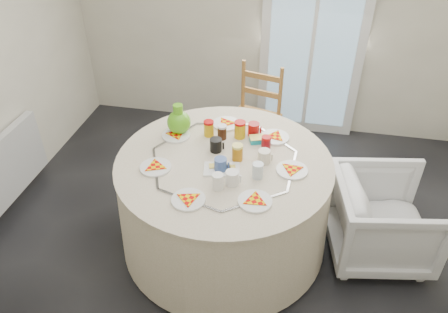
% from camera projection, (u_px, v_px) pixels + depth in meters
% --- Properties ---
extents(floor, '(4.00, 4.00, 0.00)m').
position_uv_depth(floor, '(234.00, 258.00, 3.29)').
color(floor, black).
rests_on(floor, ground).
extents(wall_back, '(4.00, 0.02, 2.60)m').
position_uv_depth(wall_back, '(274.00, 4.00, 4.11)').
color(wall_back, '#BCB5A3').
rests_on(wall_back, floor).
extents(glass_door, '(1.00, 0.08, 2.10)m').
position_uv_depth(glass_door, '(314.00, 35.00, 4.16)').
color(glass_door, silver).
rests_on(glass_door, floor).
extents(radiator, '(0.07, 1.00, 0.55)m').
position_uv_depth(radiator, '(4.00, 171.00, 3.54)').
color(radiator, silver).
rests_on(radiator, floor).
extents(table, '(1.55, 1.55, 0.78)m').
position_uv_depth(table, '(224.00, 203.00, 3.23)').
color(table, beige).
rests_on(table, floor).
extents(wooden_chair, '(0.52, 0.50, 0.96)m').
position_uv_depth(wooden_chair, '(253.00, 119.00, 4.02)').
color(wooden_chair, '#9D6C36').
rests_on(wooden_chair, floor).
extents(armchair, '(0.76, 0.80, 0.72)m').
position_uv_depth(armchair, '(384.00, 213.00, 3.12)').
color(armchair, silver).
rests_on(armchair, floor).
extents(place_settings, '(1.45, 1.45, 0.02)m').
position_uv_depth(place_settings, '(224.00, 160.00, 3.00)').
color(place_settings, white).
rests_on(place_settings, table).
extents(jar_cluster, '(0.54, 0.35, 0.15)m').
position_uv_depth(jar_cluster, '(235.00, 136.00, 3.15)').
color(jar_cluster, '#994D20').
rests_on(jar_cluster, table).
extents(butter_tub, '(0.13, 0.11, 0.04)m').
position_uv_depth(butter_tub, '(257.00, 140.00, 3.17)').
color(butter_tub, '#129CB2').
rests_on(butter_tub, table).
extents(green_pitcher, '(0.19, 0.19, 0.23)m').
position_uv_depth(green_pitcher, '(179.00, 121.00, 3.23)').
color(green_pitcher, '#51AA18').
rests_on(green_pitcher, table).
extents(cheese_platter, '(0.26, 0.19, 0.03)m').
position_uv_depth(cheese_platter, '(222.00, 169.00, 2.91)').
color(cheese_platter, white).
rests_on(cheese_platter, table).
extents(mugs_glasses, '(0.85, 0.85, 0.12)m').
position_uv_depth(mugs_glasses, '(238.00, 158.00, 2.95)').
color(mugs_glasses, gray).
rests_on(mugs_glasses, table).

